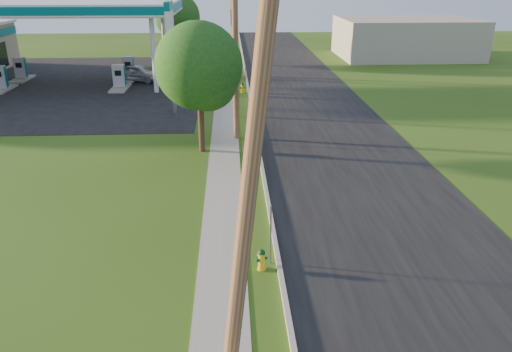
{
  "coord_description": "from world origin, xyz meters",
  "views": [
    {
      "loc": [
        -0.88,
        -9.16,
        8.39
      ],
      "look_at": [
        0.0,
        8.0,
        1.4
      ],
      "focal_mm": 35.0,
      "sensor_mm": 36.0,
      "label": 1
    }
  ],
  "objects_px": {
    "utility_pole_far": "(233,19)",
    "price_pylon": "(170,26)",
    "fuel_pump_sw": "(21,72)",
    "hydrant_far": "(242,88)",
    "fuel_pump_ne": "(119,80)",
    "tree_lot": "(178,19)",
    "fuel_pump_nw": "(1,81)",
    "fuel_pump_se": "(129,71)",
    "tree_verge": "(201,70)",
    "car_silver": "(138,73)",
    "utility_pole_mid": "(235,46)",
    "utility_pole_near": "(248,190)",
    "hydrant_mid": "(253,145)",
    "hydrant_near": "(262,259)"
  },
  "relations": [
    {
      "from": "utility_pole_far",
      "to": "price_pylon",
      "type": "xyz_separation_m",
      "value": [
        -3.9,
        -12.5,
        0.63
      ]
    },
    {
      "from": "fuel_pump_sw",
      "to": "hydrant_far",
      "type": "relative_size",
      "value": 4.04
    },
    {
      "from": "utility_pole_far",
      "to": "fuel_pump_ne",
      "type": "bearing_deg",
      "value": -150.67
    },
    {
      "from": "price_pylon",
      "to": "tree_lot",
      "type": "height_order",
      "value": "price_pylon"
    },
    {
      "from": "fuel_pump_sw",
      "to": "hydrant_far",
      "type": "distance_m",
      "value": 19.41
    },
    {
      "from": "fuel_pump_nw",
      "to": "fuel_pump_sw",
      "type": "height_order",
      "value": "same"
    },
    {
      "from": "fuel_pump_se",
      "to": "tree_lot",
      "type": "xyz_separation_m",
      "value": [
        3.65,
        8.07,
        3.59
      ]
    },
    {
      "from": "tree_verge",
      "to": "tree_lot",
      "type": "height_order",
      "value": "tree_lot"
    },
    {
      "from": "utility_pole_far",
      "to": "car_silver",
      "type": "xyz_separation_m",
      "value": [
        -7.96,
        -1.96,
        -4.1
      ]
    },
    {
      "from": "utility_pole_mid",
      "to": "utility_pole_far",
      "type": "xyz_separation_m",
      "value": [
        0.0,
        18.0,
        -0.15
      ]
    },
    {
      "from": "utility_pole_near",
      "to": "fuel_pump_ne",
      "type": "distance_m",
      "value": 32.51
    },
    {
      "from": "price_pylon",
      "to": "hydrant_mid",
      "type": "bearing_deg",
      "value": -59.34
    },
    {
      "from": "fuel_pump_ne",
      "to": "fuel_pump_sw",
      "type": "distance_m",
      "value": 9.85
    },
    {
      "from": "utility_pole_far",
      "to": "car_silver",
      "type": "relative_size",
      "value": 2.31
    },
    {
      "from": "hydrant_near",
      "to": "hydrant_mid",
      "type": "distance_m",
      "value": 10.75
    },
    {
      "from": "fuel_pump_nw",
      "to": "hydrant_near",
      "type": "xyz_separation_m",
      "value": [
        18.46,
        -26.14,
        -0.37
      ]
    },
    {
      "from": "fuel_pump_sw",
      "to": "fuel_pump_nw",
      "type": "bearing_deg",
      "value": -90.0
    },
    {
      "from": "utility_pole_mid",
      "to": "hydrant_far",
      "type": "distance_m",
      "value": 12.11
    },
    {
      "from": "fuel_pump_sw",
      "to": "hydrant_near",
      "type": "xyz_separation_m",
      "value": [
        18.46,
        -30.14,
        -0.37
      ]
    },
    {
      "from": "utility_pole_mid",
      "to": "utility_pole_far",
      "type": "relative_size",
      "value": 1.03
    },
    {
      "from": "utility_pole_mid",
      "to": "fuel_pump_sw",
      "type": "xyz_separation_m",
      "value": [
        -17.9,
        17.0,
        -4.23
      ]
    },
    {
      "from": "utility_pole_far",
      "to": "fuel_pump_nw",
      "type": "bearing_deg",
      "value": -164.39
    },
    {
      "from": "fuel_pump_se",
      "to": "price_pylon",
      "type": "distance_m",
      "value": 13.4
    },
    {
      "from": "fuel_pump_nw",
      "to": "hydrant_far",
      "type": "height_order",
      "value": "fuel_pump_nw"
    },
    {
      "from": "hydrant_near",
      "to": "tree_verge",
      "type": "bearing_deg",
      "value": 101.46
    },
    {
      "from": "tree_lot",
      "to": "hydrant_near",
      "type": "relative_size",
      "value": 9.37
    },
    {
      "from": "fuel_pump_ne",
      "to": "tree_verge",
      "type": "height_order",
      "value": "tree_verge"
    },
    {
      "from": "tree_lot",
      "to": "hydrant_far",
      "type": "height_order",
      "value": "tree_lot"
    },
    {
      "from": "utility_pole_far",
      "to": "car_silver",
      "type": "distance_m",
      "value": 9.16
    },
    {
      "from": "fuel_pump_se",
      "to": "hydrant_far",
      "type": "height_order",
      "value": "fuel_pump_se"
    },
    {
      "from": "fuel_pump_nw",
      "to": "fuel_pump_ne",
      "type": "relative_size",
      "value": 1.0
    },
    {
      "from": "fuel_pump_se",
      "to": "tree_verge",
      "type": "height_order",
      "value": "tree_verge"
    },
    {
      "from": "hydrant_mid",
      "to": "hydrant_far",
      "type": "xyz_separation_m",
      "value": [
        -0.16,
        13.59,
        0.0
      ]
    },
    {
      "from": "utility_pole_far",
      "to": "hydrant_mid",
      "type": "height_order",
      "value": "utility_pole_far"
    },
    {
      "from": "utility_pole_mid",
      "to": "hydrant_near",
      "type": "distance_m",
      "value": 13.94
    },
    {
      "from": "utility_pole_mid",
      "to": "fuel_pump_sw",
      "type": "relative_size",
      "value": 3.06
    },
    {
      "from": "tree_verge",
      "to": "car_silver",
      "type": "height_order",
      "value": "tree_verge"
    },
    {
      "from": "fuel_pump_nw",
      "to": "fuel_pump_se",
      "type": "height_order",
      "value": "same"
    },
    {
      "from": "fuel_pump_sw",
      "to": "hydrant_mid",
      "type": "relative_size",
      "value": 4.05
    },
    {
      "from": "utility_pole_near",
      "to": "hydrant_mid",
      "type": "relative_size",
      "value": 11.99
    },
    {
      "from": "utility_pole_far",
      "to": "price_pylon",
      "type": "bearing_deg",
      "value": -107.33
    },
    {
      "from": "fuel_pump_ne",
      "to": "fuel_pump_se",
      "type": "height_order",
      "value": "same"
    },
    {
      "from": "utility_pole_near",
      "to": "fuel_pump_nw",
      "type": "xyz_separation_m",
      "value": [
        -17.9,
        31.0,
        -4.08
      ]
    },
    {
      "from": "utility_pole_near",
      "to": "fuel_pump_nw",
      "type": "relative_size",
      "value": 2.96
    },
    {
      "from": "utility_pole_near",
      "to": "price_pylon",
      "type": "relative_size",
      "value": 1.38
    },
    {
      "from": "utility_pole_near",
      "to": "hydrant_near",
      "type": "bearing_deg",
      "value": 83.46
    },
    {
      "from": "utility_pole_mid",
      "to": "price_pylon",
      "type": "height_order",
      "value": "utility_pole_mid"
    },
    {
      "from": "fuel_pump_nw",
      "to": "fuel_pump_sw",
      "type": "xyz_separation_m",
      "value": [
        0.0,
        4.0,
        0.0
      ]
    },
    {
      "from": "tree_verge",
      "to": "tree_lot",
      "type": "distance_m",
      "value": 27.38
    },
    {
      "from": "fuel_pump_sw",
      "to": "fuel_pump_se",
      "type": "bearing_deg",
      "value": 0.0
    }
  ]
}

